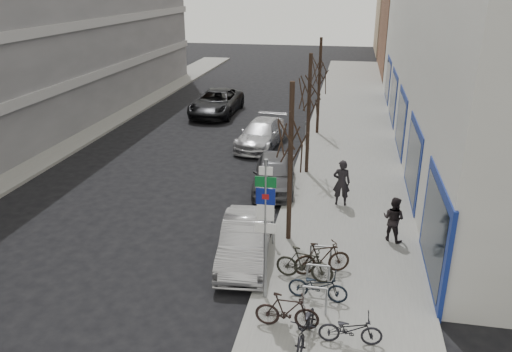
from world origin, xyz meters
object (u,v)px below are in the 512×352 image
at_px(meter_mid, 293,166).
at_px(bike_far_inner, 322,258).
at_px(meter_back, 306,131).
at_px(bike_mid_inner, 305,264).
at_px(tree_near, 291,126).
at_px(parked_car_back, 261,134).
at_px(bike_near_right, 287,311).
at_px(lane_car, 216,102).
at_px(bike_far_curb, 351,327).
at_px(pedestrian_far, 394,219).
at_px(bike_rack, 318,274).
at_px(parked_car_mid, 274,173).
at_px(pedestrian_near, 342,183).
at_px(bike_near_left, 307,325).
at_px(tree_mid, 310,86).
at_px(highway_sign_pole, 265,222).
at_px(meter_front, 273,223).
at_px(tree_far, 320,63).
at_px(parked_car_front, 245,241).
at_px(bike_mid_curb, 318,284).

relative_size(meter_mid, bike_far_inner, 0.72).
relative_size(meter_back, bike_mid_inner, 0.73).
height_order(tree_near, parked_car_back, tree_near).
height_order(bike_near_right, lane_car, lane_car).
bearing_deg(bike_far_curb, pedestrian_far, -16.78).
bearing_deg(bike_far_curb, bike_rack, 20.76).
height_order(meter_mid, parked_car_mid, parked_car_mid).
distance_m(bike_far_curb, lane_car, 23.40).
bearing_deg(bike_mid_inner, bike_rack, -127.49).
bearing_deg(lane_car, bike_rack, -66.90).
relative_size(parked_car_back, pedestrian_near, 2.60).
relative_size(bike_near_left, bike_far_curb, 1.07).
bearing_deg(parked_car_mid, bike_near_left, -82.86).
xyz_separation_m(meter_back, bike_far_curb, (2.59, -15.49, -0.30)).
relative_size(bike_far_inner, pedestrian_far, 1.11).
bearing_deg(bike_rack, tree_mid, 97.28).
height_order(highway_sign_pole, pedestrian_near, highway_sign_pole).
bearing_deg(bike_mid_inner, bike_near_left, -163.16).
xyz_separation_m(meter_mid, bike_far_curb, (2.59, -9.99, -0.30)).
relative_size(meter_mid, parked_car_back, 0.27).
relative_size(meter_front, bike_far_curb, 0.83).
bearing_deg(bike_rack, bike_near_left, -92.70).
bearing_deg(meter_front, tree_far, 88.09).
bearing_deg(bike_near_left, bike_near_right, 146.90).
bearing_deg(bike_near_left, tree_far, 101.48).
relative_size(highway_sign_pole, bike_near_right, 2.55).
relative_size(tree_far, meter_mid, 4.33).
xyz_separation_m(tree_mid, pedestrian_near, (1.65, -3.38, -3.03)).
height_order(pedestrian_near, pedestrian_far, pedestrian_near).
xyz_separation_m(parked_car_front, lane_car, (-5.77, 17.99, 0.13)).
bearing_deg(bike_mid_inner, parked_car_mid, 26.05).
distance_m(bike_near_left, bike_near_right, 0.70).
relative_size(tree_far, bike_mid_curb, 3.35).
distance_m(bike_near_left, pedestrian_far, 6.17).
distance_m(tree_near, bike_far_curb, 6.45).
relative_size(tree_mid, bike_far_curb, 3.59).
xyz_separation_m(bike_rack, tree_mid, (-1.20, 9.40, 3.44)).
height_order(tree_near, bike_mid_curb, tree_near).
xyz_separation_m(bike_near_left, parked_car_mid, (-2.29, 9.68, 0.08)).
bearing_deg(bike_mid_inner, bike_far_curb, -141.74).
bearing_deg(pedestrian_far, tree_far, -44.76).
height_order(bike_mid_curb, bike_far_inner, bike_far_inner).
distance_m(meter_mid, pedestrian_far, 5.92).
bearing_deg(bike_far_curb, meter_front, 26.55).
bearing_deg(bike_mid_curb, bike_near_right, 158.39).
distance_m(bike_near_right, bike_mid_curb, 1.50).
xyz_separation_m(bike_near_left, lane_car, (-8.06, 21.72, 0.16)).
xyz_separation_m(tree_near, meter_back, (-0.45, 10.50, -3.19)).
height_order(tree_mid, tree_far, same).
distance_m(bike_mid_curb, lane_car, 21.54).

